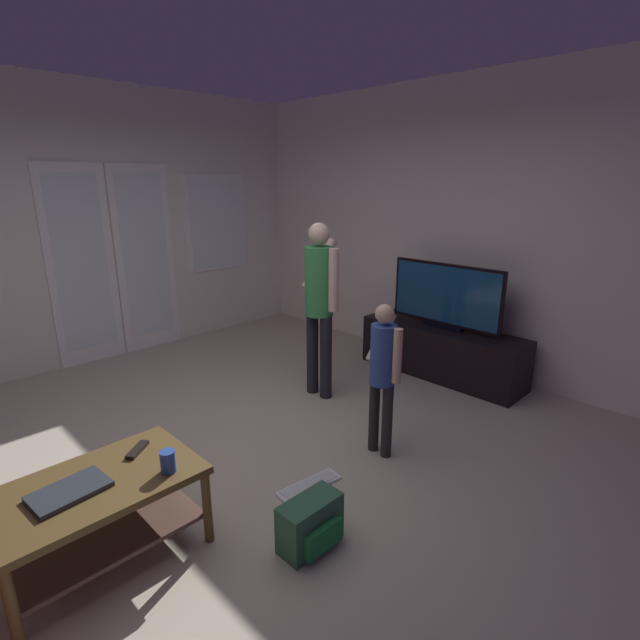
# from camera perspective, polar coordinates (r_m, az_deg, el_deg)

# --- Properties ---
(ground_plane) EXTENTS (5.51, 5.49, 0.02)m
(ground_plane) POSITION_cam_1_polar(r_m,az_deg,el_deg) (3.54, -10.01, -16.25)
(ground_plane) COLOR #B1A792
(wall_back_with_doors) EXTENTS (5.51, 0.09, 2.89)m
(wall_back_with_doors) POSITION_cam_1_polar(r_m,az_deg,el_deg) (5.51, -26.86, 9.59)
(wall_back_with_doors) COLOR silver
(wall_back_with_doors) RESTS_ON ground_plane
(wall_right_plain) EXTENTS (0.06, 5.49, 2.86)m
(wall_right_plain) POSITION_cam_1_polar(r_m,az_deg,el_deg) (5.06, 15.66, 10.63)
(wall_right_plain) COLOR silver
(wall_right_plain) RESTS_ON ground_plane
(coffee_table) EXTENTS (0.98, 0.60, 0.46)m
(coffee_table) POSITION_cam_1_polar(r_m,az_deg,el_deg) (2.77, -25.15, -19.37)
(coffee_table) COLOR brown
(coffee_table) RESTS_ON ground_plane
(tv_stand) EXTENTS (0.48, 1.64, 0.50)m
(tv_stand) POSITION_cam_1_polar(r_m,az_deg,el_deg) (4.89, 14.45, -3.69)
(tv_stand) COLOR black
(tv_stand) RESTS_ON ground_plane
(flat_screen_tv) EXTENTS (0.08, 1.16, 0.64)m
(flat_screen_tv) POSITION_cam_1_polar(r_m,az_deg,el_deg) (4.73, 14.89, 2.83)
(flat_screen_tv) COLOR black
(flat_screen_tv) RESTS_ON tv_stand
(person_adult) EXTENTS (0.54, 0.43, 1.56)m
(person_adult) POSITION_cam_1_polar(r_m,az_deg,el_deg) (4.11, -0.01, 2.96)
(person_adult) COLOR black
(person_adult) RESTS_ON ground_plane
(person_child) EXTENTS (0.39, 0.30, 1.11)m
(person_child) POSITION_cam_1_polar(r_m,az_deg,el_deg) (3.29, 7.63, -5.60)
(person_child) COLOR #272625
(person_child) RESTS_ON ground_plane
(backpack) EXTENTS (0.35, 0.21, 0.28)m
(backpack) POSITION_cam_1_polar(r_m,az_deg,el_deg) (2.74, -1.09, -23.34)
(backpack) COLOR #315D43
(backpack) RESTS_ON ground_plane
(loose_keyboard) EXTENTS (0.45, 0.18, 0.02)m
(loose_keyboard) POSITION_cam_1_polar(r_m,az_deg,el_deg) (3.22, -1.31, -19.30)
(loose_keyboard) COLOR white
(loose_keyboard) RESTS_ON ground_plane
(laptop_closed) EXTENTS (0.36, 0.25, 0.02)m
(laptop_closed) POSITION_cam_1_polar(r_m,az_deg,el_deg) (2.67, -27.93, -17.74)
(laptop_closed) COLOR #292F36
(laptop_closed) RESTS_ON coffee_table
(cup_near_edge) EXTENTS (0.08, 0.08, 0.12)m
(cup_near_edge) POSITION_cam_1_polar(r_m,az_deg,el_deg) (2.62, -17.83, -15.91)
(cup_near_edge) COLOR #274693
(cup_near_edge) RESTS_ON coffee_table
(tv_remote_black) EXTENTS (0.17, 0.14, 0.02)m
(tv_remote_black) POSITION_cam_1_polar(r_m,az_deg,el_deg) (2.87, -21.13, -14.36)
(tv_remote_black) COLOR black
(tv_remote_black) RESTS_ON coffee_table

